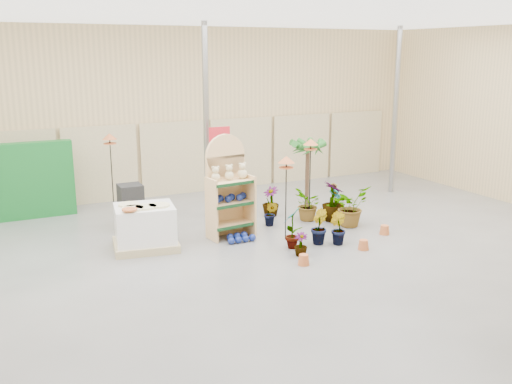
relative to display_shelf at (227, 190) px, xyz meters
The scene contains 23 objects.
room 1.60m from the display_shelf, 81.00° to the right, with size 15.20×12.10×4.70m.
display_shelf is the anchor object (origin of this frame).
teddy_bears 0.40m from the display_shelf, 77.43° to the right, with size 0.80×0.20×0.33m.
gazing_balls_shelf 0.19m from the display_shelf, 90.00° to the right, with size 0.80×0.27×0.15m.
gazing_balls_floor 1.04m from the display_shelf, 83.22° to the right, with size 0.63×0.39×0.15m.
pallet_stack 1.90m from the display_shelf, behind, with size 1.39×1.22×0.92m.
charcoal_planters 2.28m from the display_shelf, 141.02° to the left, with size 0.50×0.50×1.00m.
trellis_stock 4.90m from the display_shelf, 138.03° to the left, with size 2.00×0.30×1.80m, color #126524.
offer_sign 1.23m from the display_shelf, 76.07° to the left, with size 0.50×0.08×2.20m.
bird_table_front 1.41m from the display_shelf, 38.58° to the right, with size 0.34×0.34×1.78m.
bird_table_right 2.25m from the display_shelf, ahead, with size 0.34×0.34×1.94m.
bird_table_back 3.31m from the display_shelf, 125.56° to the left, with size 0.34×0.34×1.99m.
palm 2.86m from the display_shelf, 22.02° to the left, with size 0.70×0.70×1.85m.
potted_plant_0 1.65m from the display_shelf, 57.66° to the right, with size 0.46×0.31×0.87m, color #226420.
potted_plant_1 2.05m from the display_shelf, 42.16° to the right, with size 0.40×0.32×0.72m, color #226420.
potted_plant_3 2.68m from the display_shelf, ahead, with size 0.53×0.53×0.94m, color #226420.
potted_plant_4 2.79m from the display_shelf, ahead, with size 0.43×0.29×0.81m, color #226420.
potted_plant_5 1.35m from the display_shelf, ahead, with size 0.32×0.25×0.57m, color #226420.
potted_plant_6 2.20m from the display_shelf, ahead, with size 0.69×0.60×0.77m, color #226420.
potted_plant_7 2.08m from the display_shelf, 66.97° to the right, with size 0.26×0.26×0.46m, color #226420.
potted_plant_9 2.43m from the display_shelf, 40.10° to the right, with size 0.36×0.29×0.66m, color #226420.
potted_plant_10 2.86m from the display_shelf, 11.87° to the right, with size 0.83×0.72×0.92m, color #226420.
potted_plant_11 1.87m from the display_shelf, 31.24° to the left, with size 0.40×0.40×0.71m, color #226420.
Camera 1 is at (-4.75, -8.81, 3.83)m, focal length 40.00 mm.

